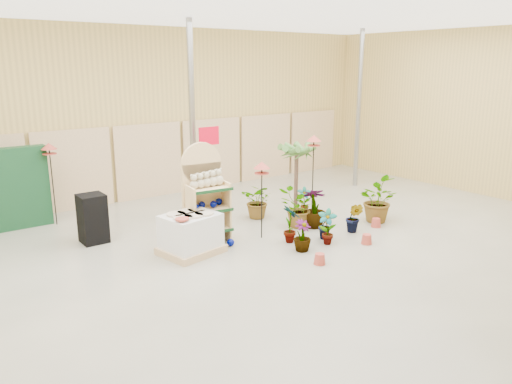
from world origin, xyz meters
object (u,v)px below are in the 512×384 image
(potted_plant_2, at_px, (298,208))
(bird_table_front, at_px, (262,168))
(display_shelf, at_px, (204,197))
(pallet_stack, at_px, (191,234))

(potted_plant_2, bearing_deg, bird_table_front, -176.67)
(display_shelf, distance_m, potted_plant_2, 2.20)
(display_shelf, distance_m, pallet_stack, 0.90)
(bird_table_front, bearing_deg, pallet_stack, 175.88)
(pallet_stack, xyz_separation_m, potted_plant_2, (2.67, -0.05, 0.05))
(display_shelf, height_order, pallet_stack, display_shelf)
(display_shelf, height_order, bird_table_front, display_shelf)
(potted_plant_2, bearing_deg, display_shelf, 167.05)
(display_shelf, bearing_deg, potted_plant_2, -6.18)
(display_shelf, xyz_separation_m, bird_table_front, (1.04, -0.54, 0.57))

